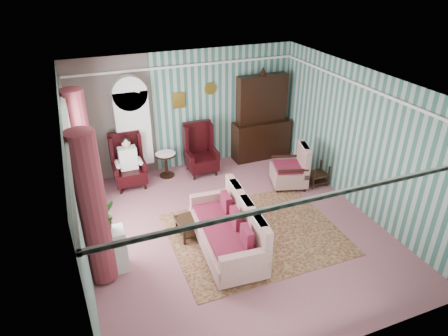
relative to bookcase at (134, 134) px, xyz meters
name	(u,v)px	position (x,y,z in m)	size (l,w,h in m)	color
floor	(235,229)	(1.35, -2.84, -1.12)	(6.00, 6.00, 0.00)	#94565B
room_shell	(199,137)	(0.73, -2.66, 0.89)	(5.53, 6.02, 2.91)	#345F56
bookcase	(134,134)	(0.00, 0.00, 0.00)	(0.80, 0.28, 2.24)	white
dresser_hutch	(262,115)	(3.25, -0.12, 0.06)	(1.50, 0.56, 2.36)	black
wingback_left	(128,162)	(-0.25, -0.39, -0.50)	(0.76, 0.80, 1.25)	black
wingback_right	(201,150)	(1.50, -0.39, -0.50)	(0.76, 0.80, 1.25)	black
seated_woman	(129,163)	(-0.25, -0.39, -0.53)	(0.44, 0.40, 1.18)	white
round_side_table	(166,165)	(0.65, -0.24, -0.82)	(0.50, 0.50, 0.60)	black
nest_table	(317,174)	(3.82, -1.94, -0.85)	(0.45, 0.38, 0.54)	black
plant_stand	(110,251)	(-1.05, -3.14, -0.72)	(0.55, 0.35, 0.80)	silver
rug	(255,234)	(1.65, -3.14, -1.11)	(3.20, 2.60, 0.01)	#531B1F
sofa	(226,225)	(0.95, -3.39, -0.56)	(2.04, 0.91, 1.12)	#C1B896
floral_armchair	(289,166)	(3.18, -1.73, -0.62)	(0.84, 0.74, 1.01)	beige
coffee_table	(199,225)	(0.66, -2.72, -0.92)	(0.88, 0.48, 0.40)	black
potted_plant_a	(101,227)	(-1.12, -3.28, -0.11)	(0.37, 0.32, 0.42)	#234A17
potted_plant_b	(106,215)	(-1.01, -3.05, -0.05)	(0.29, 0.24, 0.53)	#22581B
potted_plant_c	(100,219)	(-1.11, -3.04, -0.11)	(0.24, 0.24, 0.42)	#1F551A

